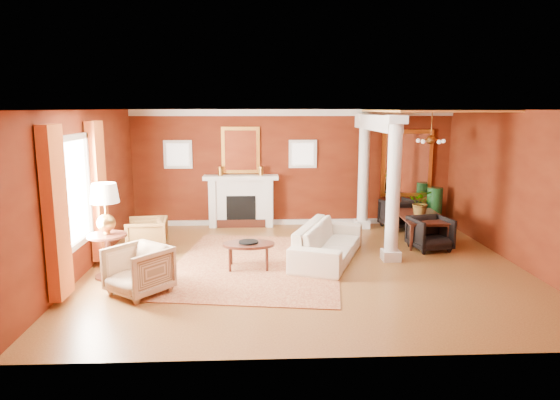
{
  "coord_description": "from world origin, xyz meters",
  "views": [
    {
      "loc": [
        -0.89,
        -8.96,
        2.93
      ],
      "look_at": [
        -0.45,
        0.66,
        1.15
      ],
      "focal_mm": 32.0,
      "sensor_mm": 36.0,
      "label": 1
    }
  ],
  "objects_px": {
    "sofa": "(328,236)",
    "armchair_leopard": "(147,234)",
    "coffee_table": "(249,245)",
    "armchair_stripe": "(138,268)",
    "dining_table": "(422,221)",
    "side_table": "(106,213)"
  },
  "relations": [
    {
      "from": "armchair_stripe",
      "to": "coffee_table",
      "type": "xyz_separation_m",
      "value": [
        1.73,
        1.2,
        0.01
      ]
    },
    {
      "from": "armchair_leopard",
      "to": "side_table",
      "type": "bearing_deg",
      "value": -19.53
    },
    {
      "from": "sofa",
      "to": "coffee_table",
      "type": "bearing_deg",
      "value": 128.3
    },
    {
      "from": "sofa",
      "to": "armchair_leopard",
      "type": "height_order",
      "value": "sofa"
    },
    {
      "from": "armchair_leopard",
      "to": "side_table",
      "type": "xyz_separation_m",
      "value": [
        -0.35,
        -1.47,
        0.75
      ]
    },
    {
      "from": "armchair_leopard",
      "to": "side_table",
      "type": "distance_m",
      "value": 1.69
    },
    {
      "from": "sofa",
      "to": "dining_table",
      "type": "bearing_deg",
      "value": -39.67
    },
    {
      "from": "sofa",
      "to": "armchair_stripe",
      "type": "relative_size",
      "value": 2.83
    },
    {
      "from": "armchair_stripe",
      "to": "dining_table",
      "type": "distance_m",
      "value": 6.28
    },
    {
      "from": "armchair_leopard",
      "to": "side_table",
      "type": "relative_size",
      "value": 0.48
    },
    {
      "from": "armchair_stripe",
      "to": "side_table",
      "type": "relative_size",
      "value": 0.51
    },
    {
      "from": "sofa",
      "to": "armchair_stripe",
      "type": "distance_m",
      "value": 3.68
    },
    {
      "from": "armchair_stripe",
      "to": "dining_table",
      "type": "relative_size",
      "value": 0.51
    },
    {
      "from": "coffee_table",
      "to": "dining_table",
      "type": "distance_m",
      "value": 4.2
    },
    {
      "from": "armchair_leopard",
      "to": "coffee_table",
      "type": "distance_m",
      "value": 2.35
    },
    {
      "from": "sofa",
      "to": "armchair_leopard",
      "type": "xyz_separation_m",
      "value": [
        -3.63,
        0.61,
        -0.07
      ]
    },
    {
      "from": "sofa",
      "to": "side_table",
      "type": "xyz_separation_m",
      "value": [
        -3.98,
        -0.86,
        0.67
      ]
    },
    {
      "from": "sofa",
      "to": "dining_table",
      "type": "xyz_separation_m",
      "value": [
        2.27,
        1.27,
        -0.01
      ]
    },
    {
      "from": "armchair_leopard",
      "to": "dining_table",
      "type": "xyz_separation_m",
      "value": [
        5.9,
        0.66,
        0.07
      ]
    },
    {
      "from": "coffee_table",
      "to": "armchair_leopard",
      "type": "bearing_deg",
      "value": 152.46
    },
    {
      "from": "armchair_leopard",
      "to": "coffee_table",
      "type": "bearing_deg",
      "value": 56.32
    },
    {
      "from": "side_table",
      "to": "armchair_leopard",
      "type": "bearing_deg",
      "value": 76.61
    }
  ]
}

